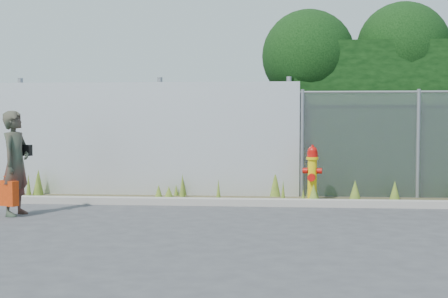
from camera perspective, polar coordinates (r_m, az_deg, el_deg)
name	(u,v)px	position (r m, az deg, el deg)	size (l,w,h in m)	color
ground	(236,223)	(9.03, 1.14, -6.82)	(80.00, 80.00, 0.00)	#3A3B3D
curb	(243,202)	(10.80, 1.77, -4.88)	(16.00, 0.22, 0.12)	gray
weed_strip	(212,193)	(11.55, -1.11, -4.02)	(16.00, 1.31, 0.55)	#3F3A24
corrugated_fence	(81,139)	(12.50, -12.94, 0.92)	(8.50, 0.21, 2.30)	silver
fire_hydrant	(312,174)	(11.33, 8.08, -2.30)	(0.34, 0.31, 1.03)	#DABE0B
woman	(16,163)	(10.20, -18.50, -1.24)	(0.59, 0.39, 1.63)	#0E5D3F
red_tote_bag	(8,193)	(10.11, -19.18, -3.84)	(0.35, 0.13, 0.46)	#A42B09
black_shoulder_bag	(24,150)	(10.31, -17.79, -0.11)	(0.23, 0.10, 0.17)	black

